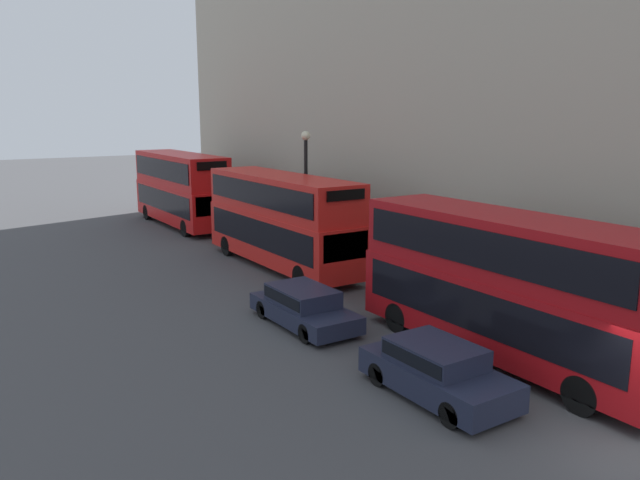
{
  "coord_description": "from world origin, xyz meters",
  "views": [
    {
      "loc": [
        -12.42,
        -6.38,
        7.19
      ],
      "look_at": [
        0.48,
        13.53,
        2.3
      ],
      "focal_mm": 35.0,
      "sensor_mm": 36.0,
      "label": 1
    }
  ],
  "objects_px": {
    "bus_leading": "(506,281)",
    "car_hatchback": "(304,305)",
    "bus_second_in_queue": "(281,217)",
    "bus_third_in_queue": "(181,187)",
    "car_dark_sedan": "(437,369)"
  },
  "relations": [
    {
      "from": "bus_third_in_queue",
      "to": "bus_second_in_queue",
      "type": "bearing_deg",
      "value": -90.0
    },
    {
      "from": "bus_leading",
      "to": "bus_third_in_queue",
      "type": "xyz_separation_m",
      "value": [
        -0.0,
        26.25,
        0.16
      ]
    },
    {
      "from": "bus_leading",
      "to": "car_hatchback",
      "type": "distance_m",
      "value": 6.86
    },
    {
      "from": "bus_second_in_queue",
      "to": "car_dark_sedan",
      "type": "distance_m",
      "value": 14.56
    },
    {
      "from": "bus_third_in_queue",
      "to": "car_dark_sedan",
      "type": "height_order",
      "value": "bus_third_in_queue"
    },
    {
      "from": "car_dark_sedan",
      "to": "bus_second_in_queue",
      "type": "bearing_deg",
      "value": 76.4
    },
    {
      "from": "car_dark_sedan",
      "to": "car_hatchback",
      "type": "distance_m",
      "value": 6.52
    },
    {
      "from": "bus_leading",
      "to": "car_dark_sedan",
      "type": "relative_size",
      "value": 2.38
    },
    {
      "from": "bus_second_in_queue",
      "to": "car_dark_sedan",
      "type": "xyz_separation_m",
      "value": [
        -3.4,
        -14.06,
        -1.65
      ]
    },
    {
      "from": "bus_second_in_queue",
      "to": "car_hatchback",
      "type": "bearing_deg",
      "value": -114.29
    },
    {
      "from": "bus_leading",
      "to": "bus_second_in_queue",
      "type": "relative_size",
      "value": 0.96
    },
    {
      "from": "bus_second_in_queue",
      "to": "car_dark_sedan",
      "type": "bearing_deg",
      "value": -103.6
    },
    {
      "from": "bus_third_in_queue",
      "to": "car_hatchback",
      "type": "bearing_deg",
      "value": -99.4
    },
    {
      "from": "bus_third_in_queue",
      "to": "car_dark_sedan",
      "type": "distance_m",
      "value": 27.33
    },
    {
      "from": "bus_second_in_queue",
      "to": "car_hatchback",
      "type": "xyz_separation_m",
      "value": [
        -3.4,
        -7.53,
        -1.69
      ]
    }
  ]
}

